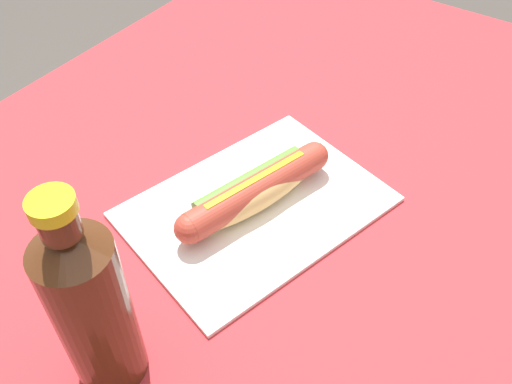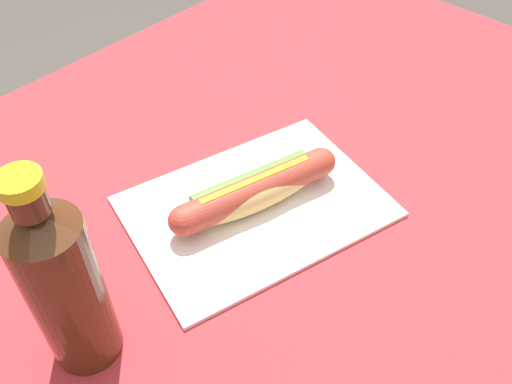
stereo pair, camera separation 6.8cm
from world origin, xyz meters
name	(u,v)px [view 2 (the right image)]	position (x,y,z in m)	size (l,w,h in m)	color
dining_table	(303,254)	(0.00, 0.00, 0.62)	(1.22, 1.00, 0.74)	brown
paper_wrapper	(256,207)	(-0.06, 0.04, 0.74)	(0.31, 0.22, 0.01)	white
hot_dog	(256,190)	(-0.06, 0.04, 0.77)	(0.23, 0.10, 0.05)	#DBB26B
soda_bottle	(64,285)	(-0.32, 0.03, 0.85)	(0.07, 0.07, 0.24)	#4C2814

